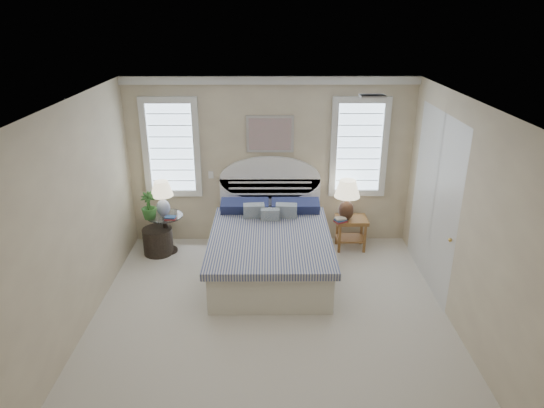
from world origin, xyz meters
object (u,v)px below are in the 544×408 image
(lamp_left, at_px, (162,195))
(nightstand_right, at_px, (351,226))
(lamp_right, at_px, (347,195))
(bed, at_px, (270,246))
(floor_pot, at_px, (158,241))
(side_table_left, at_px, (166,229))

(lamp_left, bearing_deg, nightstand_right, 1.80)
(lamp_right, bearing_deg, nightstand_right, 9.27)
(bed, distance_m, floor_pot, 1.87)
(floor_pot, relative_size, lamp_right, 0.71)
(side_table_left, bearing_deg, lamp_left, 150.70)
(nightstand_right, xyz_separation_m, lamp_right, (-0.10, -0.02, 0.54))
(nightstand_right, height_order, lamp_left, lamp_left)
(side_table_left, xyz_separation_m, nightstand_right, (2.95, 0.10, -0.00))
(bed, xyz_separation_m, side_table_left, (-1.65, 0.59, 0.00))
(bed, xyz_separation_m, floor_pot, (-1.78, 0.54, -0.17))
(nightstand_right, bearing_deg, bed, -151.97)
(bed, distance_m, lamp_right, 1.48)
(side_table_left, relative_size, lamp_right, 0.96)
(nightstand_right, xyz_separation_m, floor_pot, (-3.08, -0.16, -0.17))
(bed, xyz_separation_m, lamp_left, (-1.66, 0.60, 0.59))
(side_table_left, bearing_deg, bed, -19.74)
(side_table_left, distance_m, nightstand_right, 2.95)
(floor_pot, bearing_deg, side_table_left, 23.39)
(side_table_left, bearing_deg, floor_pot, -156.61)
(side_table_left, bearing_deg, nightstand_right, 1.94)
(nightstand_right, bearing_deg, floor_pot, -177.10)
(side_table_left, height_order, lamp_right, lamp_right)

